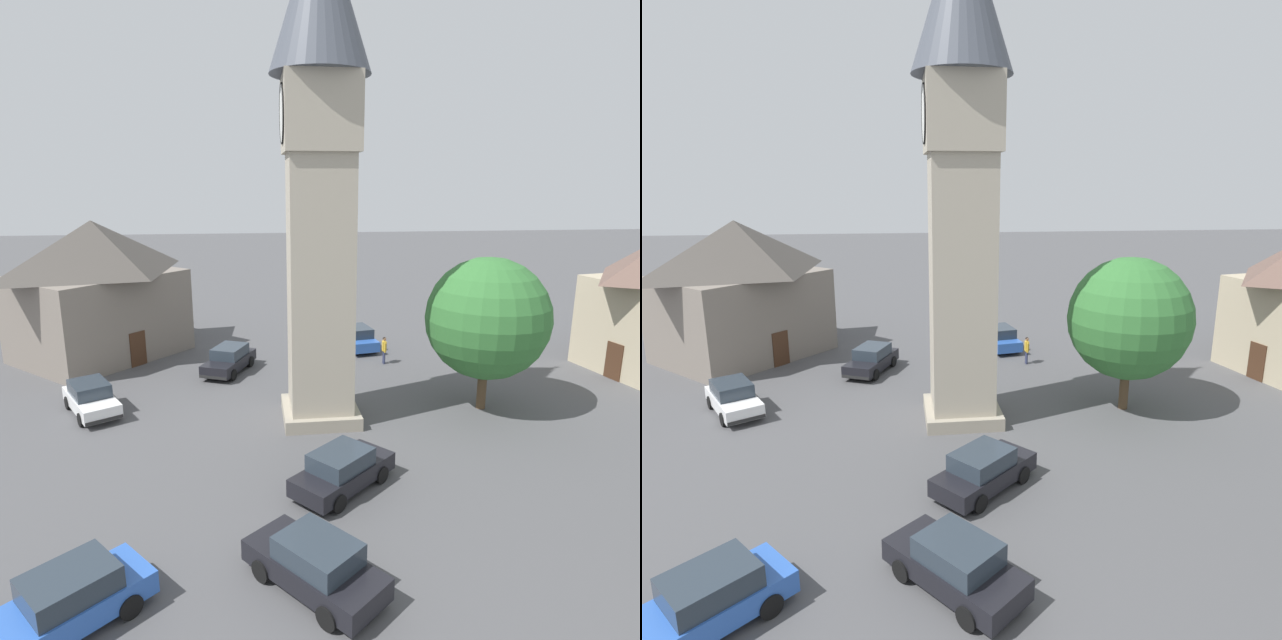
% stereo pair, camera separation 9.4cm
% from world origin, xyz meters
% --- Properties ---
extents(ground_plane, '(200.00, 200.00, 0.00)m').
position_xyz_m(ground_plane, '(0.00, 0.00, 0.00)').
color(ground_plane, '#4C4C4F').
extents(clock_tower, '(4.18, 4.18, 21.46)m').
position_xyz_m(clock_tower, '(0.00, 0.00, 12.55)').
color(clock_tower, gray).
rests_on(clock_tower, ground).
extents(car_blue_kerb, '(4.46, 3.18, 1.53)m').
position_xyz_m(car_blue_kerb, '(-7.04, -4.46, 0.76)').
color(car_blue_kerb, black).
rests_on(car_blue_kerb, ground).
extents(car_silver_kerb, '(4.42, 3.52, 1.53)m').
position_xyz_m(car_silver_kerb, '(-1.91, -10.81, 0.76)').
color(car_silver_kerb, white).
rests_on(car_silver_kerb, ground).
extents(car_red_corner, '(3.99, 4.21, 1.53)m').
position_xyz_m(car_red_corner, '(6.19, 0.05, 0.76)').
color(car_red_corner, black).
rests_on(car_red_corner, ground).
extents(car_white_side, '(4.36, 2.39, 1.53)m').
position_xyz_m(car_white_side, '(-10.70, 3.80, 0.76)').
color(car_white_side, '#2D5BB7').
rests_on(car_white_side, ground).
extents(car_black_far, '(4.25, 3.94, 1.53)m').
position_xyz_m(car_black_far, '(10.98, -1.51, 0.76)').
color(car_black_far, black).
rests_on(car_black_far, ground).
extents(car_green_alley, '(3.96, 4.23, 1.53)m').
position_xyz_m(car_green_alley, '(11.59, -7.70, 0.76)').
color(car_green_alley, '#2D5BB7').
rests_on(car_green_alley, ground).
extents(pedestrian, '(0.56, 0.23, 1.69)m').
position_xyz_m(pedestrian, '(-7.38, 4.86, 1.01)').
color(pedestrian, '#2D3351').
rests_on(pedestrian, ground).
extents(tree, '(5.82, 5.82, 7.44)m').
position_xyz_m(tree, '(-0.17, 7.98, 4.53)').
color(tree, brown).
rests_on(tree, ground).
extents(building_terrace_right, '(12.07, 11.92, 8.56)m').
position_xyz_m(building_terrace_right, '(-11.26, -12.64, 4.38)').
color(building_terrace_right, slate).
rests_on(building_terrace_right, ground).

